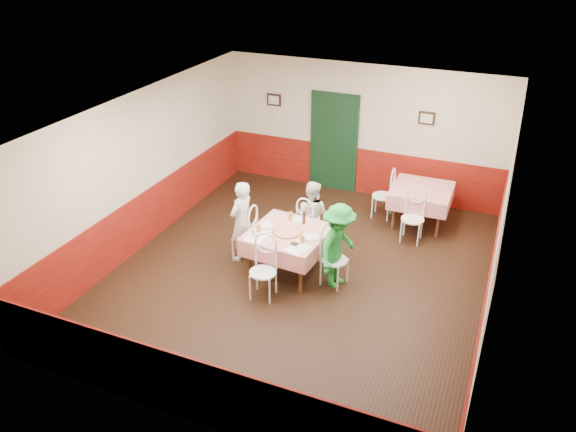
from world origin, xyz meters
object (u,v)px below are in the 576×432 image
at_px(wallet, 295,244).
at_px(diner_far, 311,215).
at_px(glass_b, 302,239).
at_px(chair_left, 245,236).
at_px(glass_c, 290,216).
at_px(second_table, 420,206).
at_px(chair_near, 263,273).
at_px(diner_left, 242,221).
at_px(pizza, 287,231).
at_px(chair_right, 335,260).
at_px(chair_second_a, 383,196).
at_px(glass_a, 259,228).
at_px(main_table, 288,251).
at_px(chair_second_b, 412,219).
at_px(beer_bottle, 304,218).
at_px(diner_right, 338,246).
at_px(chair_far, 310,226).

bearing_deg(wallet, diner_far, 103.15).
relative_size(glass_b, wallet, 1.12).
height_order(chair_left, glass_c, chair_left).
relative_size(second_table, chair_near, 1.24).
bearing_deg(diner_left, wallet, 83.27).
bearing_deg(second_table, pizza, -123.57).
bearing_deg(glass_c, chair_right, -26.30).
bearing_deg(chair_second_a, diner_left, -37.29).
distance_m(chair_left, wallet, 1.22).
bearing_deg(chair_right, chair_left, 97.19).
relative_size(chair_near, glass_a, 6.78).
height_order(main_table, pizza, pizza).
xyz_separation_m(second_table, chair_second_b, (0.00, -0.75, 0.08)).
relative_size(chair_left, beer_bottle, 4.53).
bearing_deg(chair_second_a, beer_bottle, -21.20).
bearing_deg(diner_far, wallet, 99.19).
distance_m(diner_left, diner_right, 1.80).
bearing_deg(diner_left, diner_far, 143.34).
height_order(main_table, wallet, wallet).
distance_m(chair_second_b, glass_c, 2.35).
relative_size(second_table, beer_bottle, 5.63).
bearing_deg(pizza, chair_left, 173.55).
relative_size(wallet, diner_left, 0.08).
bearing_deg(diner_left, chair_near, 54.97).
height_order(chair_left, diner_far, diner_far).
xyz_separation_m(chair_right, wallet, (-0.59, -0.27, 0.32)).
distance_m(chair_second_a, chair_second_b, 1.06).
bearing_deg(glass_c, glass_a, -117.65).
xyz_separation_m(main_table, chair_left, (-0.85, 0.07, 0.08)).
bearing_deg(glass_b, diner_far, 103.64).
height_order(chair_second_a, glass_b, chair_second_a).
distance_m(chair_second_a, diner_far, 1.90).
height_order(second_table, chair_near, chair_near).
height_order(chair_right, diner_right, diner_right).
relative_size(pizza, diner_right, 0.33).
height_order(chair_far, diner_left, diner_left).
bearing_deg(glass_c, main_table, -72.86).
relative_size(main_table, chair_second_b, 1.36).
distance_m(main_table, glass_a, 0.66).
height_order(chair_second_a, chair_second_b, same).
bearing_deg(chair_right, chair_near, 142.19).
xyz_separation_m(chair_left, diner_right, (1.74, -0.14, 0.28)).
bearing_deg(diner_far, chair_right, 129.41).
height_order(pizza, glass_c, glass_c).
xyz_separation_m(glass_c, diner_far, (0.20, 0.49, -0.18)).
relative_size(glass_a, glass_b, 1.08).
xyz_separation_m(chair_left, beer_bottle, (0.98, 0.30, 0.41)).
height_order(wallet, diner_right, diner_right).
bearing_deg(pizza, chair_second_b, 46.95).
height_order(chair_near, wallet, chair_near).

